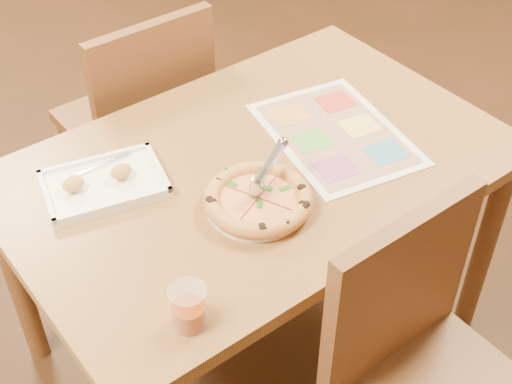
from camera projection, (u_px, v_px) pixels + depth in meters
dining_table at (257, 187)px, 1.90m from camera, size 1.30×0.85×0.72m
chair_near at (422, 350)px, 1.59m from camera, size 0.42×0.42×0.47m
chair_far at (144, 106)px, 2.31m from camera, size 0.42×0.42×0.47m
plate at (256, 206)px, 1.71m from camera, size 0.29×0.29×0.01m
pizza at (258, 199)px, 1.70m from camera, size 0.26×0.26×0.04m
pizza_cutter at (267, 169)px, 1.69m from camera, size 0.15×0.07×0.09m
appetizer_tray at (103, 184)px, 1.76m from camera, size 0.33×0.27×0.06m
glass_tumbler at (189, 310)px, 1.43m from camera, size 0.08×0.08×0.10m
menu at (336, 134)px, 1.94m from camera, size 0.41×0.51×0.00m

